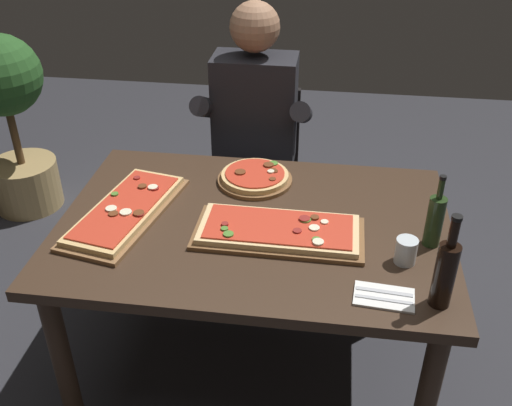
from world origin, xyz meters
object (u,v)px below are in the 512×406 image
at_px(pizza_round_far, 255,177).
at_px(tumbler_near_camera, 406,251).
at_px(pizza_rectangular_left, 126,210).
at_px(diner_chair, 257,168).
at_px(wine_bottle_dark, 435,220).
at_px(dining_table, 254,243).
at_px(oil_bottle_amber, 445,272).
at_px(seated_diner, 254,132).
at_px(potted_plant_corner, 10,114).
at_px(pizza_rectangular_front, 279,231).

relative_size(pizza_round_far, tumbler_near_camera, 3.41).
height_order(pizza_rectangular_left, diner_chair, diner_chair).
distance_m(pizza_round_far, wine_bottle_dark, 0.74).
bearing_deg(dining_table, pizza_rectangular_left, -177.77).
distance_m(oil_bottle_amber, seated_diner, 1.30).
xyz_separation_m(pizza_rectangular_left, potted_plant_corner, (-1.06, 1.10, -0.16)).
bearing_deg(diner_chair, dining_table, -82.92).
bearing_deg(pizza_rectangular_front, tumbler_near_camera, -11.91).
height_order(pizza_rectangular_front, tumbler_near_camera, tumbler_near_camera).
bearing_deg(tumbler_near_camera, pizza_rectangular_front, 168.09).
bearing_deg(diner_chair, tumbler_near_camera, -58.45).
bearing_deg(pizza_rectangular_front, potted_plant_corner, 144.65).
height_order(pizza_round_far, diner_chair, diner_chair).
bearing_deg(diner_chair, pizza_rectangular_left, -112.57).
relative_size(tumbler_near_camera, potted_plant_corner, 0.08).
height_order(pizza_rectangular_left, tumbler_near_camera, tumbler_near_camera).
bearing_deg(dining_table, tumbler_near_camera, -17.23).
relative_size(diner_chair, potted_plant_corner, 0.83).
height_order(diner_chair, potted_plant_corner, potted_plant_corner).
distance_m(pizza_rectangular_left, potted_plant_corner, 1.54).
bearing_deg(tumbler_near_camera, potted_plant_corner, 148.74).
xyz_separation_m(pizza_round_far, oil_bottle_amber, (0.64, -0.64, 0.10)).
distance_m(pizza_rectangular_left, oil_bottle_amber, 1.13).
xyz_separation_m(wine_bottle_dark, seated_diner, (-0.72, 0.78, -0.10)).
xyz_separation_m(diner_chair, potted_plant_corner, (-1.43, 0.23, 0.11)).
bearing_deg(seated_diner, wine_bottle_dark, -47.45).
distance_m(pizza_round_far, diner_chair, 0.63).
distance_m(pizza_rectangular_front, seated_diner, 0.83).
height_order(wine_bottle_dark, tumbler_near_camera, wine_bottle_dark).
height_order(seated_diner, potted_plant_corner, seated_diner).
bearing_deg(wine_bottle_dark, diner_chair, 128.52).
bearing_deg(tumbler_near_camera, oil_bottle_amber, -65.61).
bearing_deg(seated_diner, pizza_rectangular_front, -75.87).
xyz_separation_m(tumbler_near_camera, diner_chair, (-0.62, 1.02, -0.30)).
distance_m(pizza_rectangular_left, pizza_round_far, 0.53).
bearing_deg(oil_bottle_amber, diner_chair, 120.48).
bearing_deg(pizza_round_far, oil_bottle_amber, -44.86).
height_order(pizza_rectangular_left, seated_diner, seated_diner).
distance_m(dining_table, wine_bottle_dark, 0.64).
distance_m(pizza_rectangular_left, tumbler_near_camera, 1.00).
bearing_deg(pizza_rectangular_left, pizza_round_far, 35.23).
bearing_deg(pizza_rectangular_front, oil_bottle_amber, -28.80).
relative_size(oil_bottle_amber, diner_chair, 0.36).
bearing_deg(pizza_rectangular_front, wine_bottle_dark, 2.66).
relative_size(pizza_rectangular_left, wine_bottle_dark, 2.28).
bearing_deg(dining_table, pizza_rectangular_front, -36.49).
relative_size(dining_table, potted_plant_corner, 1.34).
xyz_separation_m(pizza_rectangular_left, pizza_round_far, (0.43, 0.31, -0.00)).
distance_m(tumbler_near_camera, diner_chair, 1.23).
xyz_separation_m(dining_table, pizza_rectangular_front, (0.10, -0.07, 0.12)).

